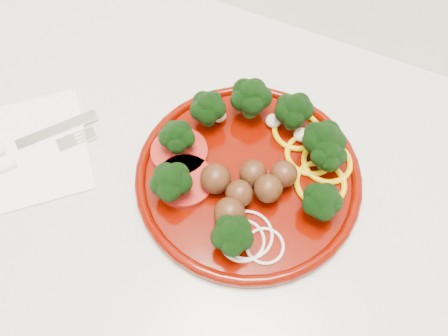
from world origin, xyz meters
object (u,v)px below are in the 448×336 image
at_px(plate, 252,167).
at_px(napkin, 21,152).
at_px(knife, 0,151).
at_px(fork, 3,168).

bearing_deg(plate, napkin, -160.25).
xyz_separation_m(plate, napkin, (-0.30, -0.11, -0.02)).
bearing_deg(knife, fork, -97.00).
height_order(napkin, fork, fork).
relative_size(knife, fork, 1.12).
bearing_deg(knife, napkin, -22.66).
bearing_deg(napkin, plate, 19.75).
distance_m(napkin, fork, 0.03).
distance_m(plate, napkin, 0.31).
bearing_deg(fork, plate, -29.41).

